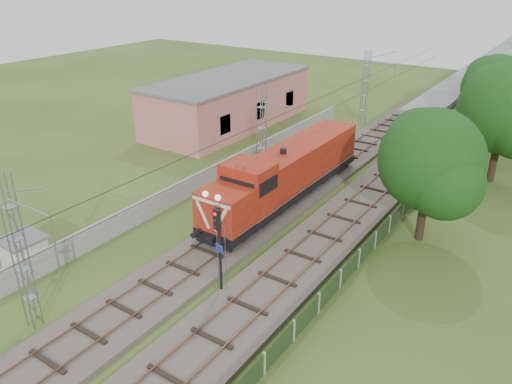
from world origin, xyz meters
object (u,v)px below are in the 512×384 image
Objects in this scene: coach_rake at (496,67)px; relay_hut at (25,255)px; signal_post at (218,236)px; locomotive at (286,173)px.

relay_hut is at bearing -100.63° from coach_rake.
signal_post is at bearing 23.30° from relay_hut.
coach_rake is at bearing 88.11° from signal_post.
coach_rake is at bearing 84.28° from locomotive.
coach_rake reaches higher than relay_hut.
locomotive is 7.73× the size of relay_hut.
locomotive is at bearing -95.72° from coach_rake.
locomotive is 12.15m from signal_post.
signal_post is 11.54m from relay_hut.
coach_rake is 14.27× the size of signal_post.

